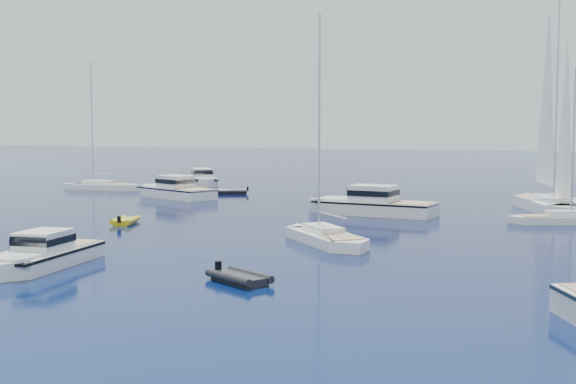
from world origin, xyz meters
TOP-DOWN VIEW (x-y plane):
  - ground at (0.00, 0.00)m, footprint 400.00×400.00m
  - motor_cruiser_near at (-8.97, 1.39)m, footprint 3.68×9.19m
  - motor_cruiser_centre at (0.35, 30.18)m, footprint 11.90×4.79m
  - motor_cruiser_far_l at (-21.85, 37.34)m, footprint 11.27×7.51m
  - motor_cruiser_horizon at (-27.11, 53.42)m, footprint 8.01×9.74m
  - sailboat_mid_r at (1.84, 14.22)m, footprint 8.54×8.99m
  - sailboat_centre at (14.84, 29.67)m, footprint 8.31×4.93m
  - sailboat_sails_r at (13.60, 38.55)m, footprint 7.99×14.02m
  - sailboat_far_l at (-34.21, 42.67)m, footprint 10.28×3.36m
  - tender_yellow at (-14.81, 17.85)m, footprint 2.62×3.52m
  - tender_grey_near at (1.94, 1.56)m, footprint 3.93×3.37m
  - tender_grey_far at (-18.35, 43.37)m, footprint 3.82×3.14m

SIDE VIEW (x-z plane):
  - ground at x=0.00m, z-range 0.00..0.00m
  - motor_cruiser_near at x=-8.97m, z-range -1.17..1.17m
  - motor_cruiser_centre at x=0.35m, z-range -1.52..1.52m
  - motor_cruiser_far_l at x=-21.85m, z-range -1.43..1.43m
  - motor_cruiser_horizon at x=-27.11m, z-range -1.28..1.28m
  - sailboat_mid_r at x=1.84m, z-range -7.24..7.24m
  - sailboat_centre at x=14.84m, z-range -5.95..5.95m
  - sailboat_sails_r at x=13.60m, z-range -10.02..10.02m
  - sailboat_far_l at x=-34.21m, z-range -7.44..7.44m
  - tender_yellow at x=-14.81m, z-range -0.47..0.47m
  - tender_grey_near at x=1.94m, z-range -0.47..0.47m
  - tender_grey_far at x=-18.35m, z-range -0.47..0.47m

